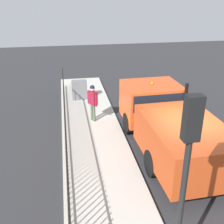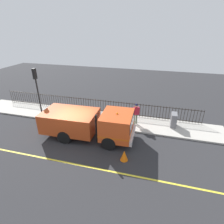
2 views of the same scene
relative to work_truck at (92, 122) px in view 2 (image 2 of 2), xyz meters
The scene contains 9 objects.
ground_plane 1.87m from the work_truck, 109.03° to the left, with size 48.81×48.81×0.00m, color #2B2B2D.
sidewalk_slab 3.32m from the work_truck, 25.07° to the left, with size 2.71×22.19×0.13m, color #B7B2A8.
lane_marking 3.53m from the work_truck, 156.58° to the left, with size 0.12×19.97×0.01m, color yellow.
work_truck is the anchor object (origin of this frame).
worker_standing 3.82m from the work_truck, 46.32° to the right, with size 0.45×0.58×1.81m.
iron_fence 4.22m from the work_truck, 18.24° to the left, with size 0.04×18.89×1.29m.
traffic_light_near 6.08m from the work_truck, 72.43° to the left, with size 0.30×0.21×4.32m.
utility_cabinet 6.58m from the work_truck, 61.96° to the right, with size 0.86×0.43×1.11m, color slate.
traffic_cone 3.46m from the work_truck, 124.23° to the right, with size 0.48×0.48×0.68m, color orange.
Camera 2 is at (-10.01, -5.62, 7.51)m, focal length 28.67 mm.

